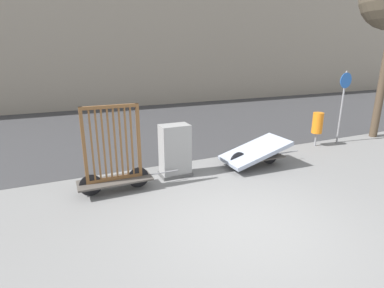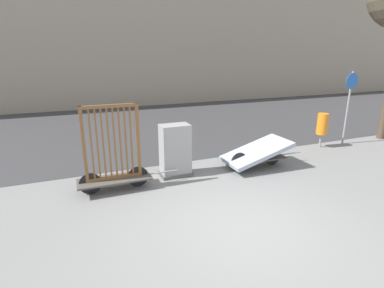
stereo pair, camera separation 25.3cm
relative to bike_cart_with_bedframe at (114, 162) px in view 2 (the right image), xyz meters
name	(u,v)px [view 2 (the right image)]	position (x,y,z in m)	size (l,w,h in m)	color
ground_plane	(243,227)	(1.90, -2.45, -0.67)	(60.00, 60.00, 0.00)	slate
road_strip	(138,126)	(1.90, 6.26, -0.67)	(56.00, 10.23, 0.01)	#38383A
building_facade	(108,20)	(1.90, 13.38, 4.31)	(48.00, 4.00, 9.96)	#9E9384
bike_cart_with_bedframe	(114,162)	(0.00, 0.00, 0.00)	(2.34, 0.60, 1.98)	#4C4742
bike_cart_with_mattress	(257,153)	(3.80, 0.00, -0.26)	(2.40, 1.07, 0.76)	#4C4742
utility_cabinet	(175,152)	(1.57, 0.33, -0.05)	(0.79, 0.53, 1.33)	#4C4C4C
trash_bin	(322,124)	(6.88, 0.80, 0.11)	(0.34, 0.34, 1.15)	gray
sign_post	(349,99)	(7.91, 0.79, 0.91)	(0.52, 0.06, 2.47)	gray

